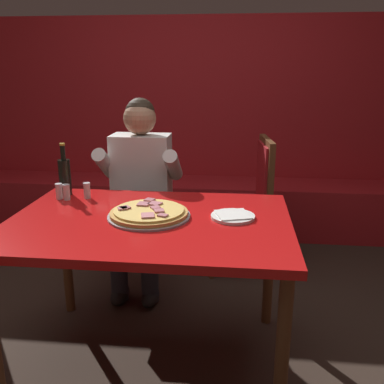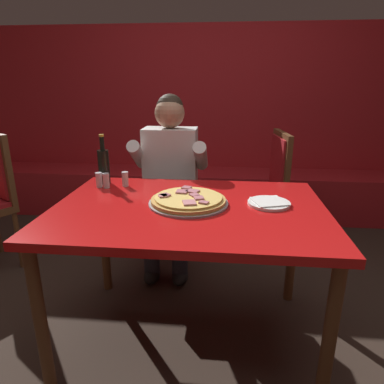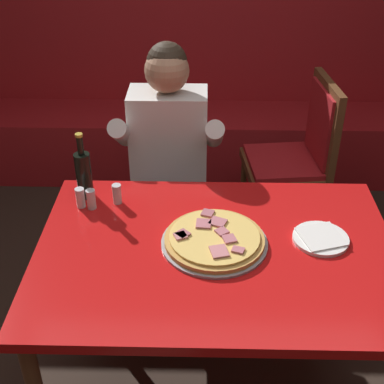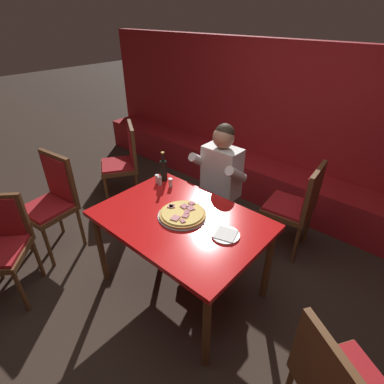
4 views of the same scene
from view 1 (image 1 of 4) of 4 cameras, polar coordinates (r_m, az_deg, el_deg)
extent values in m
plane|color=#33261E|center=(2.41, -5.18, -21.17)|extent=(24.00, 24.00, 0.00)
cube|color=#A3191E|center=(4.10, 0.47, 9.20)|extent=(6.80, 0.16, 1.90)
cube|color=#A3191E|center=(3.95, -0.02, -1.81)|extent=(6.46, 0.48, 0.46)
cylinder|color=brown|center=(1.84, 11.92, -20.71)|extent=(0.06, 0.06, 0.73)
cylinder|color=brown|center=(2.72, -16.42, -8.15)|extent=(0.06, 0.06, 0.73)
cylinder|color=brown|center=(2.53, 10.23, -9.61)|extent=(0.06, 0.06, 0.73)
cube|color=red|center=(2.04, -5.72, -4.14)|extent=(1.33, 0.93, 0.04)
cylinder|color=#9E9EA3|center=(2.06, -5.74, -3.20)|extent=(0.40, 0.40, 0.01)
cylinder|color=#C69347|center=(2.05, -5.75, -2.83)|extent=(0.37, 0.37, 0.02)
cylinder|color=#E5BC5B|center=(2.05, -5.76, -2.46)|extent=(0.34, 0.34, 0.01)
cube|color=#A85B66|center=(2.08, -8.95, -2.07)|extent=(0.06, 0.06, 0.01)
cube|color=#B76670|center=(2.12, -4.98, -1.55)|extent=(0.08, 0.07, 0.01)
cube|color=#B76670|center=(2.06, -4.91, -2.07)|extent=(0.06, 0.06, 0.01)
cube|color=#C6757A|center=(2.07, -9.24, -2.17)|extent=(0.06, 0.06, 0.01)
cube|color=#A85B66|center=(2.18, -5.69, -1.05)|extent=(0.06, 0.06, 0.01)
cube|color=#B76670|center=(1.95, -3.93, -3.12)|extent=(0.05, 0.05, 0.01)
cube|color=#B76670|center=(2.01, -4.41, -2.49)|extent=(0.06, 0.06, 0.01)
cube|color=#B76670|center=(2.12, -6.49, -1.60)|extent=(0.06, 0.06, 0.01)
cube|color=#C6757A|center=(1.95, -5.92, -3.14)|extent=(0.07, 0.08, 0.01)
cylinder|color=white|center=(2.05, 5.46, -3.26)|extent=(0.21, 0.21, 0.01)
cube|color=white|center=(2.04, 5.47, -3.00)|extent=(0.19, 0.19, 0.01)
cylinder|color=black|center=(2.48, -16.58, 1.87)|extent=(0.07, 0.07, 0.20)
cylinder|color=black|center=(2.45, -16.85, 5.05)|extent=(0.03, 0.03, 0.08)
cylinder|color=#B29933|center=(2.44, -16.94, 6.11)|extent=(0.03, 0.03, 0.01)
cylinder|color=silver|center=(2.42, -17.29, -0.07)|extent=(0.04, 0.04, 0.07)
cylinder|color=#28231E|center=(2.43, -17.26, -0.40)|extent=(0.03, 0.03, 0.04)
cylinder|color=silver|center=(2.41, -17.38, 0.91)|extent=(0.04, 0.04, 0.01)
cylinder|color=silver|center=(2.40, -13.81, 0.04)|extent=(0.04, 0.04, 0.07)
cylinder|color=#B23323|center=(2.40, -13.79, -0.29)|extent=(0.03, 0.03, 0.04)
cylinder|color=silver|center=(2.39, -13.88, 1.03)|extent=(0.04, 0.04, 0.01)
cylinder|color=silver|center=(2.40, -16.38, -0.17)|extent=(0.04, 0.04, 0.07)
cylinder|color=silver|center=(2.40, -16.35, -0.50)|extent=(0.03, 0.03, 0.04)
cylinder|color=silver|center=(2.39, -16.46, 0.82)|extent=(0.04, 0.04, 0.01)
ellipsoid|color=black|center=(2.89, -9.56, -13.29)|extent=(0.11, 0.24, 0.09)
ellipsoid|color=black|center=(2.85, -5.57, -13.63)|extent=(0.11, 0.24, 0.09)
cylinder|color=#282833|center=(2.80, -9.74, -10.00)|extent=(0.11, 0.11, 0.43)
cylinder|color=#282833|center=(2.76, -5.68, -10.30)|extent=(0.11, 0.11, 0.43)
cube|color=#282833|center=(2.76, -7.46, -4.02)|extent=(0.34, 0.40, 0.12)
cube|color=silver|center=(2.86, -6.73, 2.44)|extent=(0.38, 0.22, 0.52)
cylinder|color=silver|center=(2.83, -11.51, 3.71)|extent=(0.09, 0.30, 0.25)
cylinder|color=silver|center=(2.73, -2.64, 3.56)|extent=(0.09, 0.30, 0.25)
sphere|color=tan|center=(2.80, -6.99, 9.71)|extent=(0.21, 0.21, 0.21)
sphere|color=#2D2319|center=(2.81, -6.94, 10.46)|extent=(0.19, 0.19, 0.19)
cylinder|color=brown|center=(3.40, 2.32, -5.06)|extent=(0.04, 0.04, 0.44)
cylinder|color=brown|center=(3.05, 2.64, -7.68)|extent=(0.04, 0.04, 0.44)
cylinder|color=brown|center=(3.44, 8.68, -4.99)|extent=(0.04, 0.04, 0.44)
cylinder|color=brown|center=(3.09, 9.75, -7.56)|extent=(0.04, 0.04, 0.44)
cube|color=brown|center=(3.15, 5.98, -2.13)|extent=(0.49, 0.49, 0.05)
cube|color=#A3191E|center=(3.14, 6.00, -1.44)|extent=(0.45, 0.45, 0.03)
cube|color=brown|center=(3.11, 9.80, 2.60)|extent=(0.09, 0.44, 0.49)
cube|color=#A3191E|center=(3.10, 9.34, 2.60)|extent=(0.07, 0.36, 0.41)
camera|label=2|loc=(0.40, -30.80, -1.54)|focal=32.00mm
camera|label=3|loc=(0.79, -63.86, 53.41)|focal=50.00mm
camera|label=4|loc=(1.27, 79.72, 38.94)|focal=28.00mm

